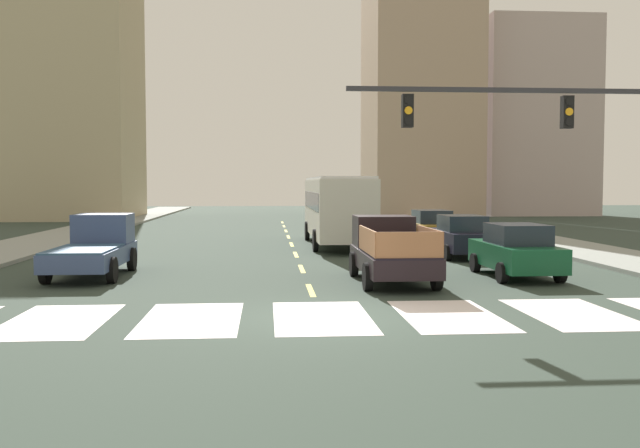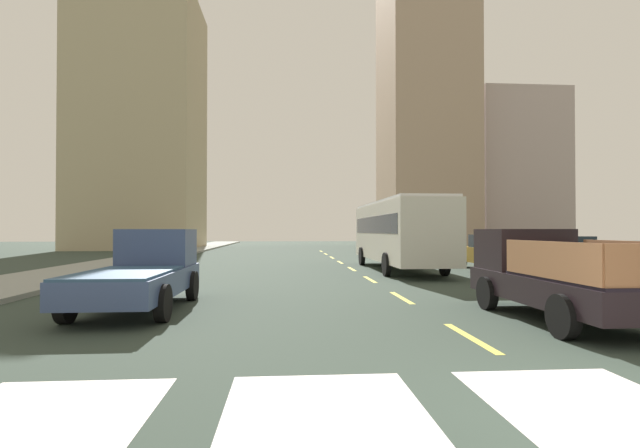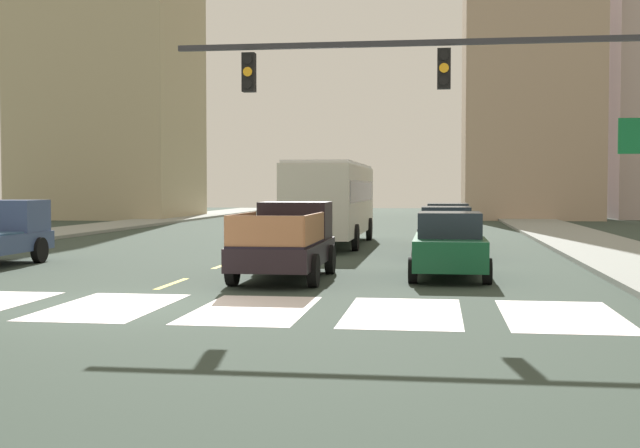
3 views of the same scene
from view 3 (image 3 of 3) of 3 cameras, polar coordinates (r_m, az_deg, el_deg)
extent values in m
plane|color=#2F3C33|center=(17.26, -14.07, -5.44)|extent=(160.00, 160.00, 0.00)
cube|color=gray|center=(34.49, 18.32, -1.43)|extent=(3.98, 110.00, 0.15)
cube|color=silver|center=(17.26, -14.07, -5.43)|extent=(2.16, 4.00, 0.01)
cube|color=silver|center=(16.41, -4.58, -5.77)|extent=(2.16, 4.00, 0.01)
cube|color=silver|center=(16.03, 5.65, -5.97)|extent=(2.16, 4.00, 0.01)
cube|color=silver|center=(16.18, 16.03, -5.98)|extent=(2.16, 4.00, 0.01)
cube|color=#D8CB48|center=(21.00, -9.97, -3.99)|extent=(0.16, 2.40, 0.01)
cube|color=#D8CB48|center=(25.77, -6.54, -2.77)|extent=(0.16, 2.40, 0.01)
cube|color=#D8CB48|center=(30.62, -4.20, -1.93)|extent=(0.16, 2.40, 0.01)
cube|color=#D8CB48|center=(35.51, -2.50, -1.31)|extent=(0.16, 2.40, 0.01)
cube|color=#D8CB48|center=(40.43, -1.22, -0.85)|extent=(0.16, 2.40, 0.01)
cube|color=#D8CB48|center=(45.37, -0.21, -0.48)|extent=(0.16, 2.40, 0.01)
cube|color=#D8CB48|center=(50.32, 0.60, -0.19)|extent=(0.16, 2.40, 0.01)
cube|color=#D8CB48|center=(55.27, 1.26, 0.05)|extent=(0.16, 2.40, 0.01)
cube|color=black|center=(21.57, -2.41, -1.98)|extent=(1.96, 5.20, 0.56)
cube|color=black|center=(23.19, -1.66, 0.27)|extent=(1.84, 1.60, 1.00)
cube|color=#19232D|center=(23.62, -1.48, 0.75)|extent=(1.72, 0.08, 0.56)
cube|color=black|center=(20.61, -2.89, -1.32)|extent=(1.84, 3.30, 0.06)
cylinder|color=black|center=(23.31, -4.09, -2.34)|extent=(0.22, 0.80, 0.80)
cylinder|color=black|center=(22.98, 0.70, -2.40)|extent=(0.22, 0.80, 0.80)
cylinder|color=black|center=(20.28, -5.93, -3.07)|extent=(0.22, 0.80, 0.80)
cylinder|color=black|center=(19.90, -0.44, -3.16)|extent=(0.22, 0.80, 0.80)
cube|color=#976440|center=(20.78, -5.33, -0.25)|extent=(0.06, 3.17, 0.70)
cube|color=#976440|center=(20.44, -0.41, -0.28)|extent=(0.06, 3.17, 0.70)
cube|color=#976440|center=(19.04, -3.79, -0.49)|extent=(1.80, 0.06, 0.70)
cube|color=#374A77|center=(28.27, -20.10, 0.52)|extent=(1.84, 1.60, 1.00)
cube|color=#19232D|center=(28.65, -19.69, 0.91)|extent=(1.72, 0.08, 0.56)
cylinder|color=black|center=(27.75, -18.41, -1.68)|extent=(0.22, 0.80, 0.80)
cube|color=beige|center=(34.31, 0.82, 1.64)|extent=(2.50, 10.80, 2.70)
cube|color=#19232D|center=(34.30, 0.82, 2.23)|extent=(2.52, 9.94, 0.80)
cube|color=silver|center=(34.31, 0.82, 4.00)|extent=(2.40, 10.37, 0.12)
cylinder|color=black|center=(37.83, -0.43, -0.32)|extent=(0.22, 1.00, 1.00)
cylinder|color=black|center=(37.55, 3.34, -0.35)|extent=(0.22, 1.00, 1.00)
cylinder|color=black|center=(31.61, -2.10, -0.88)|extent=(0.22, 1.00, 1.00)
cylinder|color=black|center=(31.27, 2.41, -0.92)|extent=(0.22, 1.00, 1.00)
cube|color=#104B2A|center=(22.20, 8.72, -1.82)|extent=(1.80, 4.40, 0.76)
cube|color=#1E2833|center=(22.01, 8.74, -0.04)|extent=(1.58, 2.11, 0.64)
cylinder|color=black|center=(23.59, 6.48, -2.48)|extent=(0.22, 0.64, 0.64)
cylinder|color=black|center=(23.62, 10.85, -2.51)|extent=(0.22, 0.64, 0.64)
cylinder|color=black|center=(20.88, 6.29, -3.13)|extent=(0.22, 0.64, 0.64)
cylinder|color=black|center=(20.90, 11.23, -3.15)|extent=(0.22, 0.64, 0.64)
cube|color=#9F731E|center=(34.14, 8.61, -0.32)|extent=(1.80, 4.40, 0.76)
cube|color=#1E2833|center=(33.96, 8.62, 0.85)|extent=(1.58, 2.11, 0.64)
cylinder|color=black|center=(35.52, 7.13, -0.82)|extent=(0.22, 0.64, 0.64)
cylinder|color=black|center=(35.54, 10.03, -0.83)|extent=(0.22, 0.64, 0.64)
cylinder|color=black|center=(32.80, 7.06, -1.09)|extent=(0.22, 0.64, 0.64)
cylinder|color=black|center=(32.82, 10.20, -1.11)|extent=(0.22, 0.64, 0.64)
cube|color=black|center=(28.41, 8.50, -0.88)|extent=(1.80, 4.40, 0.76)
cube|color=#1E2833|center=(28.23, 8.52, 0.52)|extent=(1.58, 2.11, 0.64)
cylinder|color=black|center=(29.80, 6.74, -1.45)|extent=(0.22, 0.64, 0.64)
cylinder|color=black|center=(29.82, 10.20, -1.47)|extent=(0.22, 0.64, 0.64)
cylinder|color=black|center=(27.08, 6.62, -1.84)|extent=(0.22, 0.64, 0.64)
cylinder|color=black|center=(27.10, 10.43, -1.86)|extent=(0.22, 0.64, 0.64)
cube|color=#2D2D33|center=(18.28, 6.71, 12.05)|extent=(10.47, 0.12, 0.12)
cube|color=black|center=(18.19, 8.37, 10.33)|extent=(0.28, 0.24, 0.84)
cylinder|color=black|center=(18.10, 8.38, 11.21)|extent=(0.20, 0.04, 0.20)
cylinder|color=orange|center=(18.06, 8.38, 10.39)|extent=(0.20, 0.04, 0.20)
cylinder|color=black|center=(18.03, 8.37, 9.57)|extent=(0.20, 0.04, 0.20)
cube|color=black|center=(18.64, -4.82, 10.16)|extent=(0.28, 0.24, 0.84)
cylinder|color=black|center=(18.55, -4.92, 11.01)|extent=(0.20, 0.04, 0.20)
cylinder|color=orange|center=(18.52, -4.91, 10.21)|extent=(0.20, 0.04, 0.20)
cylinder|color=black|center=(18.48, -4.91, 9.41)|extent=(0.20, 0.04, 0.20)
cube|color=tan|center=(68.16, -13.97, 11.60)|extent=(11.86, 11.71, 26.46)
camera|label=1|loc=(7.70, -79.76, 5.15)|focal=39.27mm
camera|label=2|loc=(15.17, -32.08, 0.47)|focal=26.35mm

